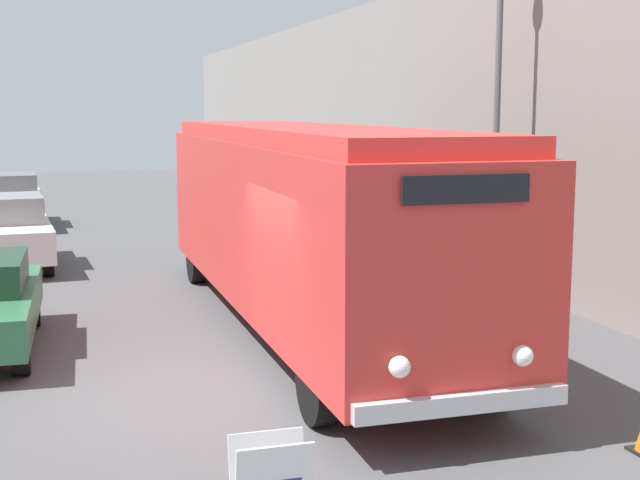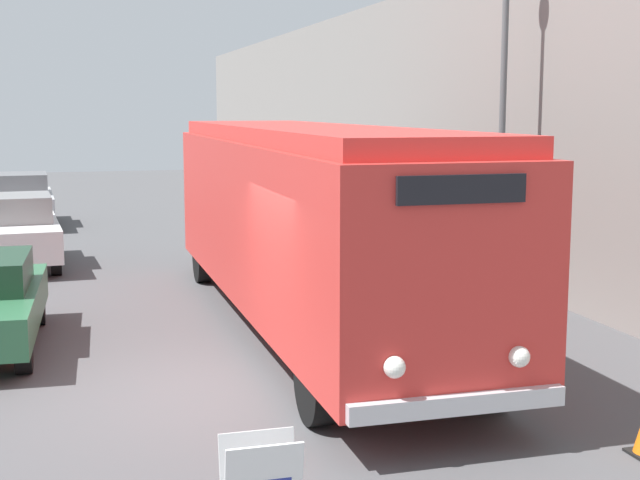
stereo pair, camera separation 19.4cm
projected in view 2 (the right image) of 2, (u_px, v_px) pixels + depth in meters
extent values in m
plane|color=#4C4C4F|center=(211.00, 390.00, 11.19)|extent=(80.00, 80.00, 0.00)
cube|color=gray|center=(420.00, 121.00, 22.10)|extent=(0.30, 60.00, 6.34)
cylinder|color=black|center=(316.00, 382.00, 9.92)|extent=(0.28, 0.97, 0.97)
cylinder|color=black|center=(488.00, 367.00, 10.49)|extent=(0.28, 0.97, 0.97)
cylinder|color=black|center=(202.00, 258.00, 18.05)|extent=(0.28, 0.97, 0.97)
cylinder|color=black|center=(303.00, 254.00, 18.62)|extent=(0.28, 0.97, 0.97)
cube|color=red|center=(307.00, 221.00, 14.09)|extent=(2.43, 11.34, 2.51)
cube|color=red|center=(307.00, 134.00, 13.88)|extent=(2.24, 10.89, 0.24)
cube|color=silver|center=(458.00, 405.00, 8.80)|extent=(2.31, 0.12, 0.20)
sphere|color=white|center=(395.00, 367.00, 8.59)|extent=(0.22, 0.22, 0.22)
sphere|color=white|center=(519.00, 357.00, 8.95)|extent=(0.22, 0.22, 0.22)
cube|color=black|center=(462.00, 189.00, 8.52)|extent=(1.34, 0.06, 0.28)
cylinder|color=#595E60|center=(502.00, 128.00, 16.09)|extent=(0.12, 0.12, 6.31)
cylinder|color=black|center=(23.00, 349.00, 11.85)|extent=(0.22, 0.67, 0.67)
cylinder|color=black|center=(38.00, 304.00, 14.51)|extent=(0.22, 0.67, 0.67)
cylinder|color=black|center=(56.00, 260.00, 18.78)|extent=(0.22, 0.65, 0.65)
cylinder|color=black|center=(50.00, 242.00, 21.24)|extent=(0.22, 0.65, 0.65)
cube|color=silver|center=(17.00, 237.00, 19.71)|extent=(2.01, 4.13, 0.69)
cube|color=gray|center=(15.00, 208.00, 19.71)|extent=(1.61, 1.90, 0.58)
cylinder|color=black|center=(50.00, 219.00, 25.49)|extent=(0.22, 0.69, 0.69)
cylinder|color=black|center=(47.00, 209.00, 28.19)|extent=(0.22, 0.69, 0.69)
cube|color=#B7B7BC|center=(20.00, 204.00, 26.54)|extent=(2.05, 4.35, 0.63)
cube|color=slate|center=(19.00, 183.00, 26.55)|extent=(1.67, 1.99, 0.59)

